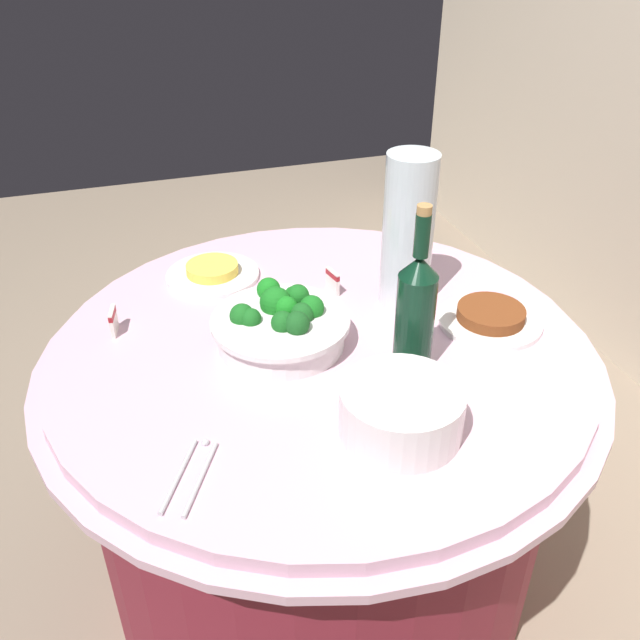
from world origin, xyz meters
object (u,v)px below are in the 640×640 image
object	(u,v)px
plate_stack	(401,411)
decorative_fruit_vase	(407,241)
wine_bottle	(416,310)
food_plate_fried_egg	(213,273)
broccoli_bowl	(281,325)
food_plate_stir_fry	(490,317)
label_placard_front	(333,280)
serving_tongs	(191,474)
label_placard_mid	(113,320)

from	to	relation	value
plate_stack	decorative_fruit_vase	distance (m)	0.45
wine_bottle	food_plate_fried_egg	distance (m)	0.57
wine_bottle	decorative_fruit_vase	size ratio (longest dim) A/B	0.99
broccoli_bowl	wine_bottle	size ratio (longest dim) A/B	0.83
plate_stack	food_plate_stir_fry	size ratio (longest dim) A/B	0.95
food_plate_stir_fry	label_placard_front	world-z (taller)	label_placard_front
serving_tongs	label_placard_front	distance (m)	0.62
plate_stack	serving_tongs	size ratio (longest dim) A/B	1.30
food_plate_stir_fry	label_placard_front	distance (m)	0.36
wine_bottle	plate_stack	bearing A→B (deg)	-29.94
food_plate_stir_fry	label_placard_mid	world-z (taller)	label_placard_mid
wine_bottle	serving_tongs	size ratio (longest dim) A/B	2.07
food_plate_stir_fry	label_placard_front	size ratio (longest dim) A/B	4.00
decorative_fruit_vase	plate_stack	bearing A→B (deg)	-24.49
wine_bottle	label_placard_mid	size ratio (longest dim) A/B	6.11
decorative_fruit_vase	wine_bottle	bearing A→B (deg)	-20.30
serving_tongs	plate_stack	bearing A→B (deg)	88.96
broccoli_bowl	decorative_fruit_vase	size ratio (longest dim) A/B	0.82
food_plate_stir_fry	label_placard_mid	distance (m)	0.79
wine_bottle	food_plate_stir_fry	distance (m)	0.27
label_placard_front	food_plate_stir_fry	bearing A→B (deg)	50.28
wine_bottle	label_placard_front	xyz separation A→B (m)	(-0.32, -0.05, -0.10)
wine_bottle	food_plate_fried_egg	bearing A→B (deg)	-147.46
decorative_fruit_vase	label_placard_mid	distance (m)	0.64
serving_tongs	label_placard_mid	world-z (taller)	label_placard_mid
broccoli_bowl	plate_stack	bearing A→B (deg)	20.56
broccoli_bowl	serving_tongs	world-z (taller)	broccoli_bowl
label_placard_front	label_placard_mid	size ratio (longest dim) A/B	1.00
label_placard_front	broccoli_bowl	bearing A→B (deg)	-45.64
food_plate_stir_fry	label_placard_front	xyz separation A→B (m)	(-0.23, -0.28, 0.02)
plate_stack	food_plate_fried_egg	xyz separation A→B (m)	(-0.64, -0.21, -0.03)
plate_stack	wine_bottle	size ratio (longest dim) A/B	0.62
broccoli_bowl	label_placard_mid	distance (m)	0.35
plate_stack	label_placard_front	world-z (taller)	plate_stack
plate_stack	label_placard_front	xyz separation A→B (m)	(-0.48, 0.04, -0.01)
wine_bottle	broccoli_bowl	bearing A→B (deg)	-125.90
plate_stack	label_placard_front	bearing A→B (deg)	174.87
serving_tongs	wine_bottle	bearing A→B (deg)	109.48
plate_stack	food_plate_fried_egg	size ratio (longest dim) A/B	0.95
label_placard_mid	wine_bottle	bearing A→B (deg)	60.93
broccoli_bowl	serving_tongs	bearing A→B (deg)	-36.52
plate_stack	food_plate_stir_fry	world-z (taller)	plate_stack
serving_tongs	label_placard_mid	size ratio (longest dim) A/B	2.95
broccoli_bowl	serving_tongs	size ratio (longest dim) A/B	1.73
food_plate_stir_fry	label_placard_mid	bearing A→B (deg)	-105.45
food_plate_fried_egg	label_placard_front	size ratio (longest dim) A/B	4.00
wine_bottle	label_placard_mid	world-z (taller)	wine_bottle
decorative_fruit_vase	serving_tongs	bearing A→B (deg)	-53.82
serving_tongs	food_plate_fried_egg	distance (m)	0.65
broccoli_bowl	label_placard_front	xyz separation A→B (m)	(-0.16, 0.16, -0.01)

